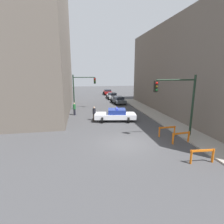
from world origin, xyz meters
name	(u,v)px	position (x,y,z in m)	size (l,w,h in m)	color
ground_plane	(126,143)	(0.00, 0.00, 0.00)	(120.00, 120.00, 0.00)	#424244
sidewalk_right	(196,137)	(6.20, 0.00, 0.06)	(2.40, 44.00, 0.12)	#9E998E
building_corner_left	(12,40)	(-12.00, 14.00, 9.76)	(14.00, 20.00, 19.53)	#6B6056
building_right	(211,69)	(13.40, 8.00, 5.92)	(12.00, 28.00, 11.84)	#6B6056
traffic_light_near	(181,97)	(4.73, 0.48, 3.53)	(3.64, 0.35, 5.20)	black
traffic_light_far	(81,87)	(-3.30, 14.25, 3.40)	(3.44, 0.35, 5.20)	black
police_car	(116,115)	(0.50, 6.64, 0.72)	(4.94, 2.85, 1.52)	white
parked_car_near	(118,100)	(3.30, 17.96, 0.67)	(2.46, 4.41, 1.31)	#474C51
parked_car_mid	(112,96)	(3.24, 24.00, 0.67)	(2.31, 4.32, 1.31)	silver
parked_car_far	(108,92)	(3.45, 31.50, 0.67)	(2.40, 4.37, 1.31)	maroon
pedestrian_crossing	(94,113)	(-1.92, 7.19, 0.86)	(0.49, 0.49, 1.66)	#382D23
pedestrian_corner	(74,109)	(-4.28, 10.35, 0.86)	(0.44, 0.44, 1.66)	black
barrier_front	(202,154)	(3.83, -3.85, 0.62)	(1.60, 0.25, 0.90)	orange
barrier_mid	(181,136)	(4.29, -0.75, 0.62)	(1.60, 0.31, 0.90)	orange
barrier_back	(167,130)	(3.93, 0.84, 0.62)	(1.60, 0.19, 0.90)	orange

